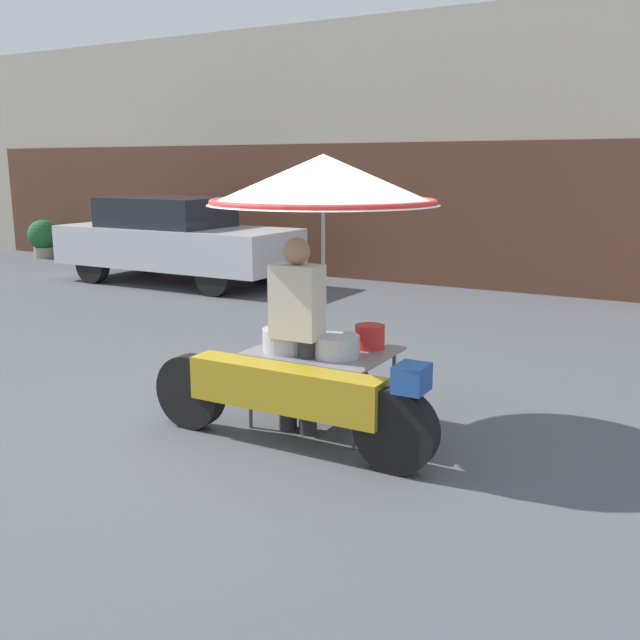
% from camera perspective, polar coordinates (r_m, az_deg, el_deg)
% --- Properties ---
extents(ground_plane, '(36.00, 36.00, 0.00)m').
position_cam_1_polar(ground_plane, '(5.71, -4.12, -8.48)').
color(ground_plane, '#4C4F54').
extents(shopfront_building, '(28.00, 2.06, 4.49)m').
position_cam_1_polar(shopfront_building, '(12.87, 16.29, 12.74)').
color(shopfront_building, '#B2A893').
rests_on(shopfront_building, ground).
extents(vendor_motorcycle_cart, '(2.32, 1.74, 2.10)m').
position_cam_1_polar(vendor_motorcycle_cart, '(5.34, -0.08, 7.68)').
color(vendor_motorcycle_cart, black).
rests_on(vendor_motorcycle_cart, ground).
extents(vendor_person, '(0.38, 0.22, 1.50)m').
position_cam_1_polar(vendor_person, '(5.36, -1.83, -0.51)').
color(vendor_person, '#2D2D33').
rests_on(vendor_person, ground).
extents(parked_car, '(4.27, 1.64, 1.48)m').
position_cam_1_polar(parked_car, '(12.66, -11.56, 6.34)').
color(parked_car, black).
rests_on(parked_car, ground).
extents(potted_plant, '(0.66, 0.66, 0.84)m').
position_cam_1_polar(potted_plant, '(17.12, -21.28, 6.21)').
color(potted_plant, gray).
rests_on(potted_plant, ground).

